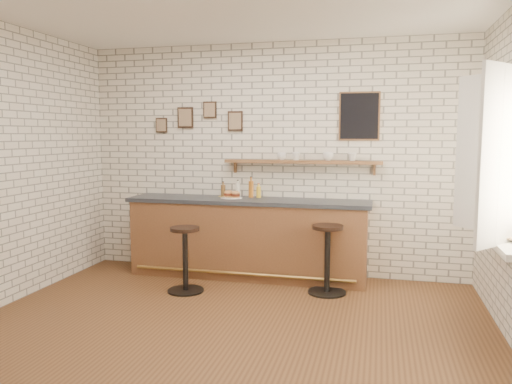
% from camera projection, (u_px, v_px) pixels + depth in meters
% --- Properties ---
extents(ground, '(5.00, 5.00, 0.00)m').
position_uv_depth(ground, '(228.00, 327.00, 4.76)').
color(ground, brown).
rests_on(ground, ground).
extents(bar_counter, '(3.10, 0.65, 1.01)m').
position_uv_depth(bar_counter, '(248.00, 238.00, 6.40)').
color(bar_counter, brown).
rests_on(bar_counter, ground).
extents(sandwich_plate, '(0.28, 0.28, 0.01)m').
position_uv_depth(sandwich_plate, '(231.00, 198.00, 6.43)').
color(sandwich_plate, white).
rests_on(sandwich_plate, bar_counter).
extents(ciabatta_sandwich, '(0.27, 0.20, 0.08)m').
position_uv_depth(ciabatta_sandwich, '(232.00, 194.00, 6.42)').
color(ciabatta_sandwich, tan).
rests_on(ciabatta_sandwich, sandwich_plate).
extents(potato_chips, '(0.27, 0.18, 0.00)m').
position_uv_depth(potato_chips, '(230.00, 197.00, 6.43)').
color(potato_chips, gold).
rests_on(potato_chips, sandwich_plate).
extents(bitters_bottle_brown, '(0.06, 0.06, 0.20)m').
position_uv_depth(bitters_bottle_brown, '(223.00, 190.00, 6.58)').
color(bitters_bottle_brown, brown).
rests_on(bitters_bottle_brown, bar_counter).
extents(bitters_bottle_white, '(0.06, 0.06, 0.23)m').
position_uv_depth(bitters_bottle_white, '(238.00, 190.00, 6.53)').
color(bitters_bottle_white, silver).
rests_on(bitters_bottle_white, bar_counter).
extents(bitters_bottle_amber, '(0.07, 0.07, 0.27)m').
position_uv_depth(bitters_bottle_amber, '(251.00, 189.00, 6.48)').
color(bitters_bottle_amber, '#9D5919').
rests_on(bitters_bottle_amber, bar_counter).
extents(condiment_bottle_yellow, '(0.06, 0.06, 0.19)m').
position_uv_depth(condiment_bottle_yellow, '(259.00, 192.00, 6.46)').
color(condiment_bottle_yellow, gold).
rests_on(condiment_bottle_yellow, bar_counter).
extents(bar_stool_left, '(0.42, 0.42, 0.76)m').
position_uv_depth(bar_stool_left, '(185.00, 257.00, 5.78)').
color(bar_stool_left, black).
rests_on(bar_stool_left, ground).
extents(bar_stool_right, '(0.44, 0.44, 0.80)m').
position_uv_depth(bar_stool_right, '(327.00, 257.00, 5.72)').
color(bar_stool_right, black).
rests_on(bar_stool_right, ground).
extents(wall_shelf, '(2.00, 0.18, 0.18)m').
position_uv_depth(wall_shelf, '(302.00, 162.00, 6.32)').
color(wall_shelf, brown).
rests_on(wall_shelf, ground).
extents(shelf_cup_a, '(0.16, 0.16, 0.10)m').
position_uv_depth(shelf_cup_a, '(282.00, 156.00, 6.38)').
color(shelf_cup_a, white).
rests_on(shelf_cup_a, wall_shelf).
extents(shelf_cup_b, '(0.15, 0.15, 0.10)m').
position_uv_depth(shelf_cup_b, '(296.00, 156.00, 6.33)').
color(shelf_cup_b, white).
rests_on(shelf_cup_b, wall_shelf).
extents(shelf_cup_c, '(0.18, 0.18, 0.11)m').
position_uv_depth(shelf_cup_c, '(328.00, 156.00, 6.23)').
color(shelf_cup_c, white).
rests_on(shelf_cup_c, wall_shelf).
extents(shelf_cup_d, '(0.14, 0.14, 0.10)m').
position_uv_depth(shelf_cup_d, '(352.00, 157.00, 6.16)').
color(shelf_cup_d, white).
rests_on(shelf_cup_d, wall_shelf).
extents(back_wall_decor, '(2.96, 0.02, 0.56)m').
position_uv_depth(back_wall_decor, '(290.00, 117.00, 6.38)').
color(back_wall_decor, black).
rests_on(back_wall_decor, ground).
extents(window_sill, '(0.20, 1.35, 0.06)m').
position_uv_depth(window_sill, '(500.00, 241.00, 4.37)').
color(window_sill, white).
rests_on(window_sill, ground).
extents(casement_window, '(0.40, 1.30, 1.56)m').
position_uv_depth(casement_window, '(499.00, 155.00, 4.29)').
color(casement_window, white).
rests_on(casement_window, ground).
extents(book_lower, '(0.19, 0.24, 0.02)m').
position_uv_depth(book_lower, '(499.00, 237.00, 4.31)').
color(book_lower, tan).
rests_on(book_lower, window_sill).
extents(book_upper, '(0.28, 0.29, 0.02)m').
position_uv_depth(book_upper, '(499.00, 235.00, 4.30)').
color(book_upper, tan).
rests_on(book_upper, book_lower).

